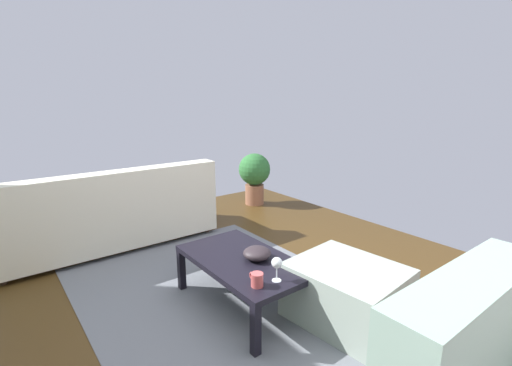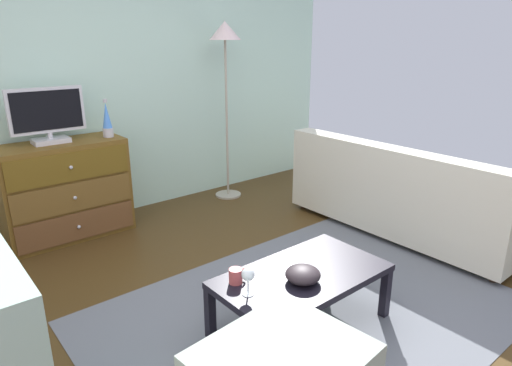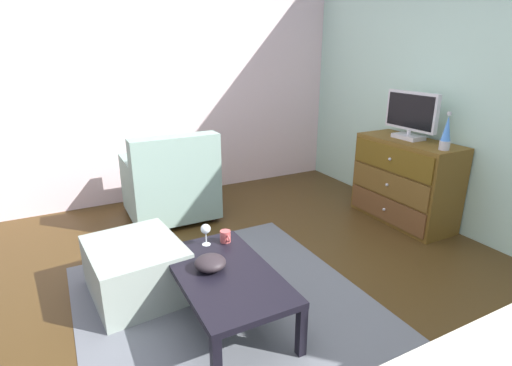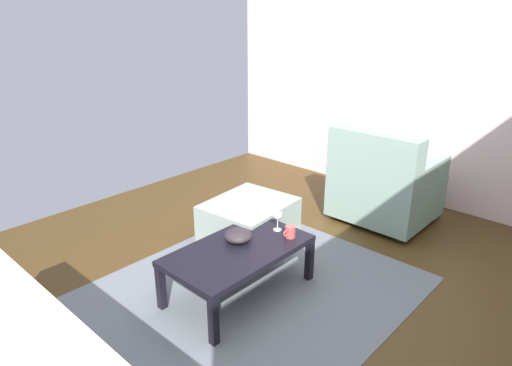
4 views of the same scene
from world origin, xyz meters
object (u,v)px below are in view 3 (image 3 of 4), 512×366
(bowl_decorative, at_px, (210,263))
(armchair, at_px, (171,184))
(coffee_table, at_px, (225,277))
(tv, at_px, (411,115))
(lava_lamp, at_px, (446,133))
(mug, at_px, (226,236))
(wine_glass, at_px, (206,230))
(dresser, at_px, (405,181))
(ottoman, at_px, (136,269))

(bowl_decorative, bearing_deg, armchair, 172.37)
(coffee_table, xyz_separation_m, armchair, (-1.76, 0.16, 0.05))
(bowl_decorative, relative_size, armchair, 0.22)
(tv, relative_size, lava_lamp, 1.78)
(tv, distance_m, coffee_table, 2.47)
(lava_lamp, bearing_deg, mug, -93.91)
(coffee_table, distance_m, wine_glass, 0.42)
(dresser, relative_size, bowl_decorative, 5.14)
(tv, relative_size, wine_glass, 3.73)
(coffee_table, height_order, bowl_decorative, bowl_decorative)
(lava_lamp, xyz_separation_m, bowl_decorative, (0.16, -2.25, -0.58))
(lava_lamp, bearing_deg, dresser, 173.94)
(coffee_table, relative_size, armchair, 1.11)
(tv, height_order, armchair, tv)
(dresser, distance_m, bowl_decorative, 2.36)
(mug, bearing_deg, ottoman, -109.14)
(bowl_decorative, distance_m, ottoman, 0.66)
(lava_lamp, relative_size, wine_glass, 2.10)
(lava_lamp, bearing_deg, coffee_table, -84.18)
(wine_glass, xyz_separation_m, bowl_decorative, (0.32, -0.09, -0.07))
(tv, height_order, lava_lamp, tv)
(armchair, distance_m, ottoman, 1.35)
(bowl_decorative, relative_size, ottoman, 0.28)
(wine_glass, bearing_deg, ottoman, -111.62)
(bowl_decorative, height_order, armchair, armchair)
(tv, xyz_separation_m, coffee_table, (0.68, -2.25, -0.75))
(coffee_table, xyz_separation_m, wine_glass, (-0.39, 0.02, 0.16))
(wine_glass, bearing_deg, lava_lamp, 85.68)
(tv, relative_size, armchair, 0.64)
(wine_glass, bearing_deg, armchair, 174.39)
(armchair, xyz_separation_m, ottoman, (1.19, -0.60, -0.17))
(armchair, height_order, ottoman, armchair)
(coffee_table, bearing_deg, dresser, 105.83)
(lava_lamp, height_order, mug, lava_lamp)
(bowl_decorative, bearing_deg, mug, 141.98)
(wine_glass, distance_m, ottoman, 0.58)
(tv, distance_m, mug, 2.22)
(coffee_table, relative_size, bowl_decorative, 5.11)
(lava_lamp, bearing_deg, bowl_decorative, -86.04)
(tv, height_order, coffee_table, tv)
(dresser, xyz_separation_m, mug, (0.27, -2.07, -0.01))
(dresser, xyz_separation_m, lava_lamp, (0.41, -0.04, 0.56))
(wine_glass, bearing_deg, tv, 97.60)
(dresser, bearing_deg, coffee_table, -74.17)
(mug, distance_m, bowl_decorative, 0.37)
(lava_lamp, bearing_deg, tv, 171.65)
(coffee_table, height_order, armchair, armchair)
(tv, bearing_deg, bowl_decorative, -75.13)
(mug, relative_size, bowl_decorative, 0.58)
(tv, bearing_deg, armchair, -117.28)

